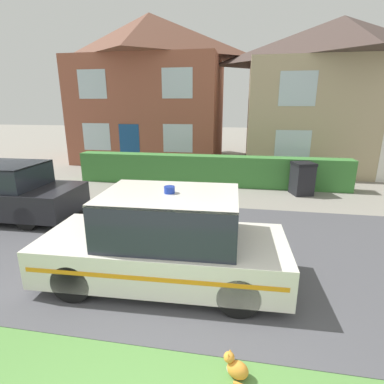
# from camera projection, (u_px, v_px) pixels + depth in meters

# --- Properties ---
(road_strip) EXTENTS (28.00, 5.60, 0.01)m
(road_strip) POSITION_uv_depth(u_px,v_px,m) (201.00, 249.00, 6.44)
(road_strip) COLOR #4C4C51
(road_strip) RESTS_ON ground
(garden_hedge) EXTENTS (10.28, 0.63, 1.14)m
(garden_hedge) POSITION_uv_depth(u_px,v_px,m) (209.00, 170.00, 11.46)
(garden_hedge) COLOR #3D7F38
(garden_hedge) RESTS_ON ground
(police_car) EXTENTS (4.20, 1.86, 1.72)m
(police_car) POSITION_uv_depth(u_px,v_px,m) (166.00, 241.00, 5.09)
(police_car) COLOR black
(police_car) RESTS_ON road_strip
(cat) EXTENTS (0.33, 0.27, 0.32)m
(cat) POSITION_uv_depth(u_px,v_px,m) (236.00, 368.00, 3.39)
(cat) COLOR orange
(cat) RESTS_ON ground
(house_left) EXTENTS (7.76, 5.69, 7.49)m
(house_left) POSITION_uv_depth(u_px,v_px,m) (151.00, 89.00, 16.21)
(house_left) COLOR #93513D
(house_left) RESTS_ON ground
(house_right) EXTENTS (8.50, 6.92, 6.84)m
(house_right) POSITION_uv_depth(u_px,v_px,m) (335.00, 94.00, 14.34)
(house_right) COLOR tan
(house_right) RESTS_ON ground
(wheelie_bin) EXTENTS (0.84, 0.84, 1.12)m
(wheelie_bin) POSITION_uv_depth(u_px,v_px,m) (302.00, 178.00, 10.24)
(wheelie_bin) COLOR black
(wheelie_bin) RESTS_ON ground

